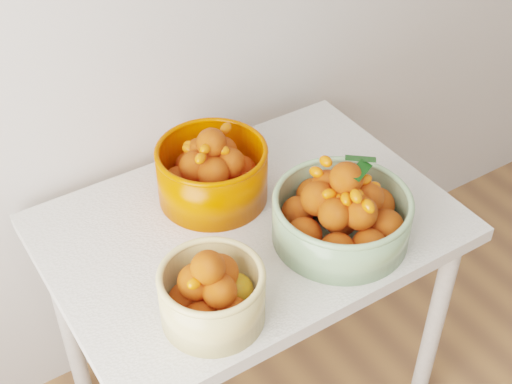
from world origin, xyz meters
The scene contains 4 objects.
table centered at (-0.44, 1.60, 0.65)m, with size 1.00×0.70×0.75m.
bowl_cream centered at (-0.67, 1.38, 0.82)m, with size 0.30×0.30×0.20m.
bowl_green centered at (-0.28, 1.44, 0.82)m, with size 0.44×0.44×0.22m.
bowl_orange centered at (-0.47, 1.74, 0.83)m, with size 0.31×0.31×0.21m.
Camera 1 is at (-1.14, 0.48, 1.96)m, focal length 50.00 mm.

